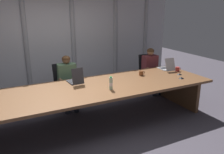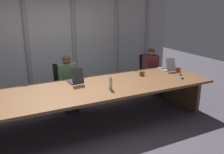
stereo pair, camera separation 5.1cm
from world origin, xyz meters
name	(u,v)px [view 1 (the left image)]	position (x,y,z in m)	size (l,w,h in m)	color
ground_plane	(84,125)	(0.00, 0.00, 0.00)	(14.17, 14.17, 0.00)	#47424C
conference_table	(83,95)	(0.00, 0.00, 0.62)	(5.19, 1.39, 0.74)	brown
curtain_backdrop	(52,41)	(0.00, 2.21, 1.35)	(7.09, 0.17, 2.71)	#B2B2B7
laptop_left_mid	(75,80)	(-0.01, 0.39, 0.80)	(0.26, 0.41, 0.33)	#2D2D33
laptop_center	(166,67)	(2.26, 0.38, 0.80)	(0.28, 0.45, 0.31)	#BCBCC1
office_chair_left_mid	(66,91)	(-0.03, 1.09, 0.36)	(0.60, 0.60, 0.96)	black
office_chair_center	(149,77)	(2.27, 1.09, 0.35)	(0.60, 0.60, 0.96)	black
person_left_mid	(68,80)	(-0.01, 0.93, 0.66)	(0.43, 0.57, 1.18)	#4C6B4C
person_center	(152,68)	(2.24, 0.93, 0.66)	(0.41, 0.56, 1.17)	brown
water_bottle_primary	(111,84)	(0.45, -0.26, 0.85)	(0.07, 0.07, 0.25)	#ADD1B2
coffee_mug_near	(141,73)	(1.46, 0.26, 0.79)	(0.14, 0.10, 0.10)	brown
coffee_mug_far	(178,69)	(2.41, 0.16, 0.79)	(0.14, 0.09, 0.10)	#B2332D
conference_mic_left_side	(179,74)	(2.24, -0.09, 0.76)	(0.11, 0.11, 0.04)	black
conference_mic_middle	(181,78)	(2.08, -0.33, 0.76)	(0.11, 0.11, 0.04)	black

